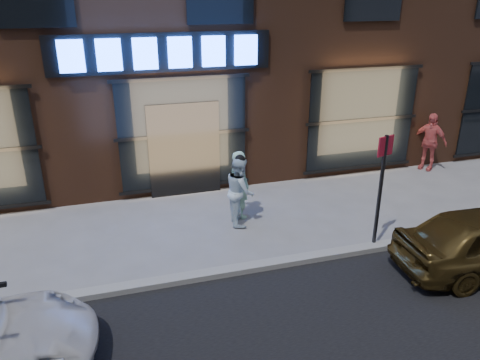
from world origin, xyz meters
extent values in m
plane|color=slate|center=(0.00, 0.00, 0.00)|extent=(90.00, 90.00, 0.00)
cube|color=gray|center=(0.00, 0.00, 0.06)|extent=(60.00, 0.25, 0.12)
cube|color=black|center=(-0.40, 3.95, 3.60)|extent=(5.20, 0.06, 0.90)
cube|color=black|center=(0.00, 3.92, 1.20)|extent=(1.80, 0.10, 2.40)
cube|color=#FFBF72|center=(0.00, 3.98, 1.60)|extent=(3.00, 0.04, 2.60)
cube|color=black|center=(0.00, 3.94, 1.60)|extent=(3.20, 0.06, 2.80)
cube|color=#FFBF72|center=(5.00, 3.98, 1.60)|extent=(3.00, 0.04, 2.60)
cube|color=black|center=(5.00, 3.94, 1.60)|extent=(3.20, 0.06, 2.80)
cube|color=#2659FF|center=(-2.40, 3.88, 3.60)|extent=(0.55, 0.12, 0.70)
cube|color=#2659FF|center=(-1.60, 3.88, 3.60)|extent=(0.55, 0.12, 0.70)
cube|color=#2659FF|center=(-0.80, 3.88, 3.60)|extent=(0.55, 0.12, 0.70)
cube|color=#2659FF|center=(0.00, 3.88, 3.60)|extent=(0.55, 0.12, 0.70)
cube|color=#2659FF|center=(0.80, 3.88, 3.60)|extent=(0.55, 0.12, 0.70)
cube|color=#2659FF|center=(1.60, 3.88, 3.60)|extent=(0.55, 0.12, 0.70)
imported|color=#9ED0BA|center=(0.97, 2.28, 0.81)|extent=(0.57, 0.69, 1.61)
imported|color=white|center=(0.89, 1.97, 0.78)|extent=(0.68, 0.83, 1.57)
imported|color=#D85B59|center=(7.16, 3.70, 0.85)|extent=(0.89, 1.06, 1.69)
cylinder|color=#262628|center=(3.22, 0.10, 1.21)|extent=(0.08, 0.08, 2.42)
cube|color=maroon|center=(3.22, 0.10, 2.20)|extent=(0.38, 0.14, 0.38)
camera|label=1|loc=(-1.83, -7.21, 4.96)|focal=35.00mm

